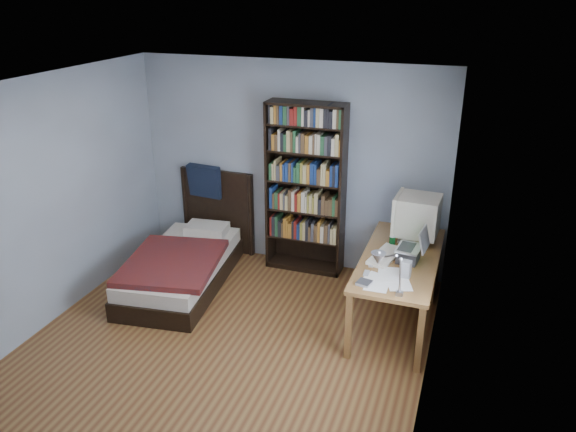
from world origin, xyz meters
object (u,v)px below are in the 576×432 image
object	(u,v)px
keyboard	(385,256)
soda_can	(392,242)
desk_lamp	(382,262)
crt_monitor	(416,216)
laptop	(410,252)
desk	(405,264)
bed	(185,261)
speaker	(406,269)
bookshelf	(305,189)

from	to	relation	value
keyboard	soda_can	distance (m)	0.28
desk_lamp	crt_monitor	bearing A→B (deg)	86.79
laptop	soda_can	bearing A→B (deg)	128.12
desk	keyboard	size ratio (longest dim) A/B	3.34
crt_monitor	bed	size ratio (longest dim) A/B	0.25
desk	soda_can	world-z (taller)	soda_can
keyboard	soda_can	bearing A→B (deg)	98.69
keyboard	speaker	world-z (taller)	speaker
desk_lamp	bed	xyz separation A→B (m)	(-2.47, 1.13, -0.96)
crt_monitor	bookshelf	bearing A→B (deg)	164.33
laptop	desk_lamp	distance (m)	1.13
desk	soda_can	size ratio (longest dim) A/B	14.94
crt_monitor	desk_lamp	world-z (taller)	desk_lamp
crt_monitor	bookshelf	distance (m)	1.39
desk	speaker	xyz separation A→B (m)	(0.11, -0.88, 0.39)
crt_monitor	bed	world-z (taller)	crt_monitor
bed	keyboard	bearing A→B (deg)	-1.73
desk_lamp	bookshelf	distance (m)	2.30
desk	crt_monitor	bearing A→B (deg)	-29.89
desk	keyboard	distance (m)	0.64
keyboard	bookshelf	size ratio (longest dim) A/B	0.25
desk	bed	size ratio (longest dim) A/B	0.83
desk	bed	bearing A→B (deg)	-169.42
soda_can	bed	xyz separation A→B (m)	(-2.36, -0.21, -0.53)
desk_lamp	soda_can	distance (m)	1.41
desk_lamp	keyboard	xyz separation A→B (m)	(-0.13, 1.06, -0.47)
keyboard	bookshelf	distance (m)	1.44
keyboard	speaker	bearing A→B (deg)	-40.72
desk_lamp	soda_can	world-z (taller)	desk_lamp
desk	desk_lamp	bearing A→B (deg)	-90.40
desk_lamp	bed	world-z (taller)	desk_lamp
bed	desk_lamp	bearing A→B (deg)	-24.64
crt_monitor	keyboard	distance (m)	0.60
desk_lamp	soda_can	bearing A→B (deg)	94.68
desk	crt_monitor	size ratio (longest dim) A/B	3.28
speaker	bed	distance (m)	2.68
laptop	desk_lamp	world-z (taller)	desk_lamp
soda_can	keyboard	bearing A→B (deg)	-94.54
crt_monitor	speaker	xyz separation A→B (m)	(0.03, -0.84, -0.21)
keyboard	soda_can	size ratio (longest dim) A/B	4.47
laptop	soda_can	xyz separation A→B (m)	(-0.22, 0.28, -0.05)
desk_lamp	soda_can	xyz separation A→B (m)	(-0.11, 1.34, -0.43)
desk_lamp	keyboard	bearing A→B (deg)	97.07
laptop	bookshelf	xyz separation A→B (m)	(-1.36, 0.87, 0.20)
crt_monitor	desk_lamp	bearing A→B (deg)	-93.21
crt_monitor	soda_can	world-z (taller)	crt_monitor
speaker	crt_monitor	bearing A→B (deg)	99.39
desk_lamp	bed	distance (m)	2.88
soda_can	laptop	bearing A→B (deg)	-51.88
soda_can	speaker	bearing A→B (deg)	-69.74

